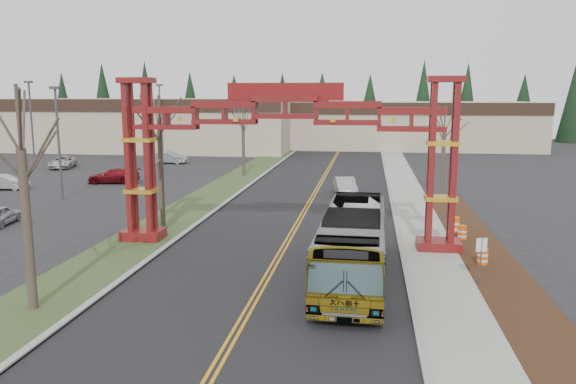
% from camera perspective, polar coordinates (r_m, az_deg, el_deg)
% --- Properties ---
extents(road, '(12.00, 110.00, 0.02)m').
position_cam_1_polar(road, '(37.00, 1.32, -2.63)').
color(road, black).
rests_on(road, ground).
extents(lane_line_left, '(0.12, 100.00, 0.01)m').
position_cam_1_polar(lane_line_left, '(37.01, 1.14, -2.60)').
color(lane_line_left, '#C38317').
rests_on(lane_line_left, road).
extents(lane_line_right, '(0.12, 100.00, 0.01)m').
position_cam_1_polar(lane_line_right, '(36.98, 1.51, -2.61)').
color(lane_line_right, '#C38317').
rests_on(lane_line_right, road).
extents(curb_right, '(0.30, 110.00, 0.15)m').
position_cam_1_polar(curb_right, '(36.78, 10.89, -2.78)').
color(curb_right, gray).
rests_on(curb_right, ground).
extents(sidewalk_right, '(2.60, 110.00, 0.14)m').
position_cam_1_polar(sidewalk_right, '(36.88, 13.14, -2.83)').
color(sidewalk_right, gray).
rests_on(sidewalk_right, ground).
extents(landscape_strip, '(2.60, 50.00, 0.12)m').
position_cam_1_polar(landscape_strip, '(23.08, 22.87, -11.02)').
color(landscape_strip, black).
rests_on(landscape_strip, ground).
extents(grass_median, '(4.00, 110.00, 0.08)m').
position_cam_1_polar(grass_median, '(38.75, -10.51, -2.18)').
color(grass_median, '#304422').
rests_on(grass_median, ground).
extents(curb_left, '(0.30, 110.00, 0.15)m').
position_cam_1_polar(curb_left, '(38.19, -7.88, -2.23)').
color(curb_left, gray).
rests_on(curb_left, ground).
extents(gateway_arch, '(18.20, 1.60, 8.90)m').
position_cam_1_polar(gateway_arch, '(29.27, -0.29, 5.91)').
color(gateway_arch, '#5B0B15').
rests_on(gateway_arch, ground).
extents(retail_building_west, '(46.00, 22.30, 7.50)m').
position_cam_1_polar(retail_building_west, '(89.76, -14.37, 6.78)').
color(retail_building_west, tan).
rests_on(retail_building_west, ground).
extents(retail_building_east, '(38.00, 20.30, 7.00)m').
position_cam_1_polar(retail_building_east, '(91.12, 11.87, 6.76)').
color(retail_building_east, tan).
rests_on(retail_building_east, ground).
extents(conifer_treeline, '(116.10, 5.60, 13.00)m').
position_cam_1_polar(conifer_treeline, '(102.97, 6.03, 8.89)').
color(conifer_treeline, black).
rests_on(conifer_treeline, ground).
extents(transit_bus, '(2.89, 11.40, 3.16)m').
position_cam_1_polar(transit_bus, '(24.59, 6.63, -5.31)').
color(transit_bus, '#AAADB2').
rests_on(transit_bus, ground).
extents(silver_sedan, '(2.28, 4.59, 1.44)m').
position_cam_1_polar(silver_sedan, '(45.35, 5.83, 0.54)').
color(silver_sedan, '#A5A8AD').
rests_on(silver_sedan, ground).
extents(parked_car_near_b, '(4.07, 1.98, 1.28)m').
position_cam_1_polar(parked_car_near_b, '(53.74, -26.83, 0.89)').
color(parked_car_near_b, silver).
rests_on(parked_car_near_b, ground).
extents(parked_car_mid_a, '(4.86, 2.46, 1.35)m').
position_cam_1_polar(parked_car_mid_a, '(54.01, -17.30, 1.58)').
color(parked_car_mid_a, maroon).
rests_on(parked_car_mid_a, ground).
extents(parked_car_far_a, '(4.44, 1.77, 1.44)m').
position_cam_1_polar(parked_car_far_a, '(68.06, -12.05, 3.44)').
color(parked_car_far_a, '#969A9D').
rests_on(parked_car_far_a, ground).
extents(parked_car_far_b, '(3.38, 5.17, 1.32)m').
position_cam_1_polar(parked_car_far_b, '(67.28, -21.92, 2.83)').
color(parked_car_far_b, silver).
rests_on(parked_car_far_b, ground).
extents(bare_tree_median_near, '(3.46, 3.46, 8.36)m').
position_cam_1_polar(bare_tree_median_near, '(22.26, -25.49, 3.90)').
color(bare_tree_median_near, '#382D26').
rests_on(bare_tree_median_near, ground).
extents(bare_tree_median_mid, '(3.03, 3.03, 7.98)m').
position_cam_1_polar(bare_tree_median_mid, '(34.31, -12.92, 6.16)').
color(bare_tree_median_mid, '#382D26').
rests_on(bare_tree_median_mid, ground).
extents(bare_tree_median_far, '(3.17, 3.17, 7.29)m').
position_cam_1_polar(bare_tree_median_far, '(55.77, -4.59, 6.88)').
color(bare_tree_median_far, '#382D26').
rests_on(bare_tree_median_far, ground).
extents(bare_tree_right_far, '(3.01, 3.01, 7.23)m').
position_cam_1_polar(bare_tree_right_far, '(44.69, 15.59, 5.89)').
color(bare_tree_right_far, '#382D26').
rests_on(bare_tree_right_far, ground).
extents(light_pole_near, '(0.75, 0.38, 8.65)m').
position_cam_1_polar(light_pole_near, '(46.65, -22.32, 5.42)').
color(light_pole_near, '#3F3F44').
rests_on(light_pole_near, ground).
extents(light_pole_mid, '(0.83, 0.41, 9.55)m').
position_cam_1_polar(light_pole_mid, '(68.46, -24.63, 6.85)').
color(light_pole_mid, '#3F3F44').
rests_on(light_pole_mid, ground).
extents(light_pole_far, '(0.82, 0.41, 9.44)m').
position_cam_1_polar(light_pole_far, '(76.19, -12.85, 7.64)').
color(light_pole_far, '#3F3F44').
rests_on(light_pole_far, ground).
extents(street_sign, '(0.47, 0.19, 2.12)m').
position_cam_1_polar(street_sign, '(24.83, 19.03, -5.78)').
color(street_sign, '#3F3F44').
rests_on(street_sign, ground).
extents(barrel_south, '(0.49, 0.49, 0.91)m').
position_cam_1_polar(barrel_south, '(28.03, 19.16, -6.29)').
color(barrel_south, '#EF530D').
rests_on(barrel_south, ground).
extents(barrel_mid, '(0.48, 0.48, 0.90)m').
position_cam_1_polar(barrel_mid, '(32.46, 17.27, -4.04)').
color(barrel_mid, '#EF530D').
rests_on(barrel_mid, ground).
extents(barrel_north, '(0.58, 0.58, 1.07)m').
position_cam_1_polar(barrel_north, '(33.76, 16.55, -3.33)').
color(barrel_north, '#EF530D').
rests_on(barrel_north, ground).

